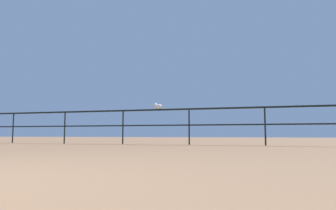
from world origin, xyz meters
The scene contains 2 objects.
pier_railing centered at (0.00, 7.53, 0.79)m, with size 25.47×0.05×1.07m.
seagull_on_rail centered at (-0.97, 7.53, 1.16)m, with size 0.41×0.20×0.19m.
Camera 1 is at (1.97, -1.17, 0.31)m, focal length 32.47 mm.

